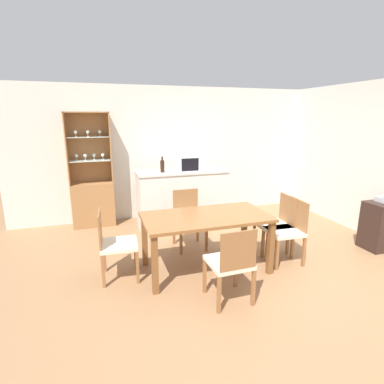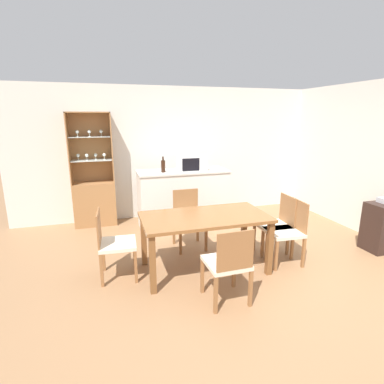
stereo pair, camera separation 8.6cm
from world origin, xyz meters
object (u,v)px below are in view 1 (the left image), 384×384
object	(u,v)px
dining_chair_side_right_far	(276,224)
dining_chair_head_near	(231,263)
dining_chair_side_left_far	(115,244)
dining_chair_side_right_near	(287,230)
microwave	(191,163)
dining_chair_head_far	(189,218)
side_cabinet	(381,226)
wine_bottle	(162,166)
display_cabinet	(93,194)
dining_table	(206,223)

from	to	relation	value
dining_chair_side_right_far	dining_chair_head_near	distance (m)	1.44
dining_chair_head_near	dining_chair_side_left_far	size ratio (longest dim) A/B	1.00
dining_chair_side_right_near	microwave	xyz separation A→B (m)	(-0.81, 1.82, 0.71)
dining_chair_head_far	microwave	distance (m)	1.21
dining_chair_side_right_far	microwave	world-z (taller)	microwave
dining_chair_head_near	dining_chair_side_right_far	bearing A→B (deg)	36.32
side_cabinet	dining_chair_head_near	bearing A→B (deg)	-168.56
dining_chair_side_right_far	dining_chair_side_left_far	world-z (taller)	same
dining_chair_head_near	dining_chair_side_right_near	bearing A→B (deg)	27.42
wine_bottle	side_cabinet	xyz separation A→B (m)	(2.98, -1.83, -0.78)
display_cabinet	dining_chair_side_right_far	world-z (taller)	display_cabinet
dining_chair_head_far	dining_table	bearing A→B (deg)	89.19
display_cabinet	dining_chair_side_right_near	bearing A→B (deg)	-42.83
dining_table	dining_chair_side_left_far	distance (m)	1.17
dining_chair_head_far	wine_bottle	world-z (taller)	wine_bottle
dining_chair_head_far	microwave	size ratio (longest dim) A/B	1.82
dining_chair_side_right_far	dining_table	bearing A→B (deg)	98.65
dining_chair_side_left_far	side_cabinet	distance (m)	3.93
wine_bottle	side_cabinet	world-z (taller)	wine_bottle
wine_bottle	dining_chair_head_near	bearing A→B (deg)	-85.02
dining_chair_head_near	dining_chair_side_right_near	distance (m)	1.30
dining_chair_head_near	microwave	size ratio (longest dim) A/B	1.82
dining_chair_side_right_near	microwave	size ratio (longest dim) A/B	1.82
dining_chair_head_near	microwave	distance (m)	2.57
dining_chair_side_right_near	dining_chair_side_left_far	distance (m)	2.30
dining_chair_head_far	dining_chair_side_right_far	world-z (taller)	same
dining_chair_head_far	dining_chair_head_near	bearing A→B (deg)	89.21
microwave	side_cabinet	size ratio (longest dim) A/B	0.66
dining_chair_side_right_near	microwave	bearing A→B (deg)	27.58
dining_chair_side_left_far	side_cabinet	world-z (taller)	dining_chair_side_left_far
dining_chair_side_left_far	microwave	bearing A→B (deg)	140.34
dining_chair_side_left_far	wine_bottle	distance (m)	1.90
dining_table	dining_chair_side_right_far	world-z (taller)	dining_chair_side_right_far
dining_chair_side_right_near	dining_chair_side_left_far	bearing A→B (deg)	86.96
dining_chair_head_far	side_cabinet	size ratio (longest dim) A/B	1.20
dining_table	side_cabinet	distance (m)	2.80
display_cabinet	dining_chair_side_right_far	distance (m)	3.30
display_cabinet	dining_table	xyz separation A→B (m)	(1.40, -2.23, 0.07)
display_cabinet	microwave	xyz separation A→B (m)	(1.73, -0.54, 0.58)
dining_table	dining_chair_side_left_far	size ratio (longest dim) A/B	1.83
display_cabinet	side_cabinet	size ratio (longest dim) A/B	2.81
dining_chair_side_right_near	side_cabinet	xyz separation A→B (m)	(1.64, -0.07, -0.09)
microwave	wine_bottle	distance (m)	0.54
dining_chair_head_far	wine_bottle	distance (m)	1.14
microwave	side_cabinet	distance (m)	3.19
display_cabinet	dining_chair_side_right_near	world-z (taller)	display_cabinet
display_cabinet	dining_chair_head_near	bearing A→B (deg)	-64.86
dining_table	dining_chair_head_near	world-z (taller)	dining_chair_head_near
dining_chair_side_right_far	microwave	size ratio (longest dim) A/B	1.82
dining_chair_side_right_far	wine_bottle	size ratio (longest dim) A/B	3.22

